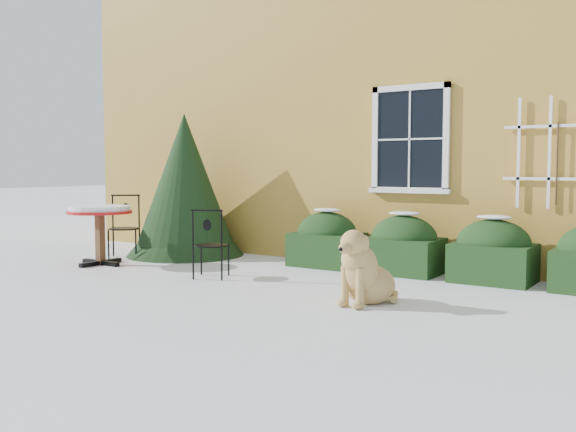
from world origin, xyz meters
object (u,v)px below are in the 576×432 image
Objects in this scene: evergreen_shrub at (185,199)px; patio_chair_far at (124,226)px; bistro_table at (100,216)px; dog at (363,273)px; patio_chair_near at (210,244)px.

patio_chair_far is (-0.65, -0.82, -0.46)m from evergreen_shrub.
patio_chair_far reaches higher than bistro_table.
bistro_table is (-0.34, -1.60, -0.22)m from evergreen_shrub.
dog is at bearing -3.93° from bistro_table.
evergreen_shrub is 2.53m from patio_chair_near.
patio_chair_near reaches higher than bistro_table.
evergreen_shrub is 4.95m from dog.
evergreen_shrub is at bearing -64.79° from patio_chair_near.
bistro_table is 1.04× the size of patio_chair_near.
patio_chair_far is (-2.58, 0.75, 0.05)m from patio_chair_near.
evergreen_shrub is at bearing 77.86° from bistro_table.
dog is at bearing -51.33° from patio_chair_far.
patio_chair_near is 0.90× the size of patio_chair_far.
evergreen_shrub reaches higher than patio_chair_near.
evergreen_shrub is 2.59× the size of dog.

